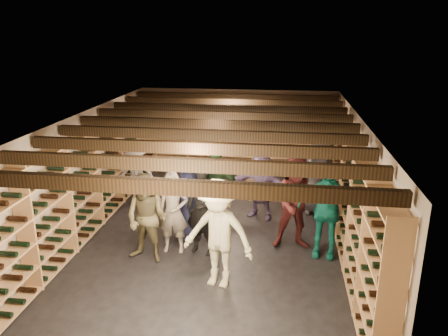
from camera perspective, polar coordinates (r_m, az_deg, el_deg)
ground at (r=9.16m, az=-1.08°, el=-8.24°), size 8.00×8.00×0.00m
walls at (r=8.70m, az=-1.13°, el=-1.12°), size 5.52×8.02×2.40m
ceiling at (r=8.39m, az=-1.18°, el=6.66°), size 5.50×8.00×0.01m
ceiling_joists at (r=8.42m, az=-1.17°, el=5.72°), size 5.40×7.12×0.18m
wine_rack_left at (r=9.47m, az=-16.67°, el=-1.10°), size 0.32×7.50×2.15m
wine_rack_right at (r=8.74m, az=15.78°, el=-2.60°), size 0.32×7.50×2.15m
wine_rack_back at (r=12.39m, az=1.64°, el=4.03°), size 4.70×0.30×2.15m
crate_stack_left at (r=10.52m, az=-2.67°, el=-2.22°), size 0.58×0.47×0.85m
crate_stack_right at (r=11.32m, az=3.12°, el=-1.67°), size 0.55×0.41×0.51m
crate_loose at (r=10.84m, az=4.58°, el=-3.56°), size 0.53×0.38×0.17m
person_1 at (r=8.00m, az=-2.84°, el=-5.41°), size 0.73×0.58×1.75m
person_2 at (r=7.87m, az=-10.05°, el=-6.52°), size 0.91×0.77×1.63m
person_3 at (r=7.00m, az=-0.75°, el=-8.61°), size 1.29×0.92×1.82m
person_4 at (r=8.11m, az=13.16°, el=-5.40°), size 1.10×0.60×1.78m
person_6 at (r=8.65m, az=-4.62°, el=-4.33°), size 0.86×0.68×1.54m
person_7 at (r=8.14m, az=-6.66°, el=-5.77°), size 0.59×0.40×1.57m
person_8 at (r=8.28m, az=9.61°, el=-4.48°), size 0.96×0.79×1.83m
person_9 at (r=10.36m, az=-11.40°, el=-0.95°), size 1.00×0.61×1.51m
person_10 at (r=8.80m, az=-1.21°, el=-3.03°), size 1.08×0.52×1.79m
person_11 at (r=9.57m, az=4.85°, el=-2.26°), size 1.46×0.89×1.50m
person_12 at (r=9.97m, az=12.12°, el=-0.94°), size 0.89×0.60×1.77m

